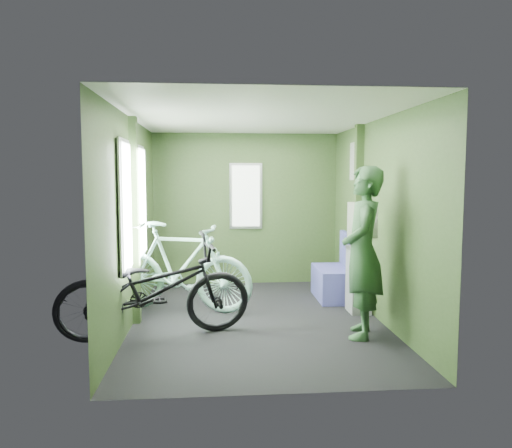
{
  "coord_description": "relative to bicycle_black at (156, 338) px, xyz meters",
  "views": [
    {
      "loc": [
        -0.47,
        -5.62,
        1.65
      ],
      "look_at": [
        0.0,
        0.1,
        1.1
      ],
      "focal_mm": 35.0,
      "sensor_mm": 36.0,
      "label": 1
    }
  ],
  "objects": [
    {
      "name": "room",
      "position": [
        1.04,
        0.63,
        1.44
      ],
      "size": [
        4.0,
        4.02,
        2.31
      ],
      "color": "black",
      "rests_on": "ground"
    },
    {
      "name": "bicycle_black",
      "position": [
        0.0,
        0.0,
        0.0
      ],
      "size": [
        2.1,
        1.25,
        1.13
      ],
      "primitive_type": "imported",
      "rotation": [
        0.0,
        -0.16,
        1.79
      ],
      "color": "black",
      "rests_on": "ground"
    },
    {
      "name": "bicycle_mint",
      "position": [
        0.17,
        1.03,
        0.0
      ],
      "size": [
        1.93,
        1.11,
        1.13
      ],
      "primitive_type": "imported",
      "rotation": [
        0.0,
        -0.05,
        1.26
      ],
      "color": "#91CABD",
      "rests_on": "ground"
    },
    {
      "name": "passenger",
      "position": [
        2.11,
        -0.09,
        0.88
      ],
      "size": [
        0.57,
        0.75,
        1.75
      ],
      "rotation": [
        0.0,
        0.0,
        -1.83
      ],
      "color": "#2A4E2C",
      "rests_on": "ground"
    },
    {
      "name": "waste_box",
      "position": [
        2.34,
        0.81,
        0.4
      ],
      "size": [
        0.24,
        0.33,
        0.81
      ],
      "primitive_type": "cube",
      "color": "gray",
      "rests_on": "ground"
    },
    {
      "name": "bench_seat",
      "position": [
        2.23,
        1.5,
        0.26
      ],
      "size": [
        0.48,
        0.85,
        0.89
      ],
      "rotation": [
        0.0,
        0.0,
        -0.02
      ],
      "color": "navy",
      "rests_on": "ground"
    }
  ]
}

